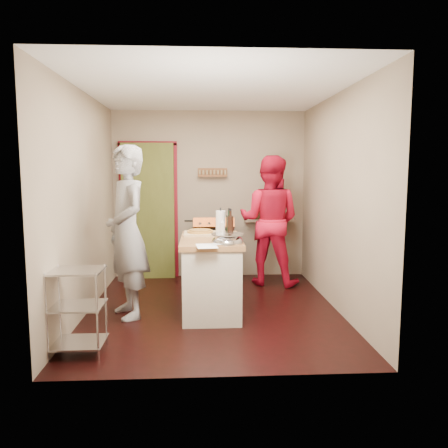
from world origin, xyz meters
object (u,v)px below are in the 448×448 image
(stove, at_px, (213,252))
(wire_shelving, at_px, (77,307))
(person_red, at_px, (269,221))
(person_stripe, at_px, (127,232))
(island, at_px, (211,273))

(stove, height_order, wire_shelving, stove)
(stove, bearing_deg, person_red, -15.16)
(person_stripe, bearing_deg, stove, 120.34)
(island, xyz_separation_m, person_red, (0.89, 1.28, 0.47))
(person_red, bearing_deg, stove, 6.88)
(person_stripe, bearing_deg, island, 68.67)
(stove, bearing_deg, island, -92.58)
(stove, distance_m, person_red, 0.99)
(stove, height_order, island, island)
(wire_shelving, bearing_deg, person_stripe, 73.94)
(person_red, bearing_deg, wire_shelving, 70.15)
(person_red, bearing_deg, island, 77.08)
(person_stripe, xyz_separation_m, person_red, (1.86, 1.37, -0.04))
(person_red, bearing_deg, person_stripe, 58.42)
(wire_shelving, distance_m, person_stripe, 1.21)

